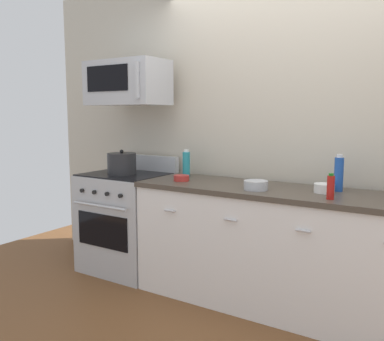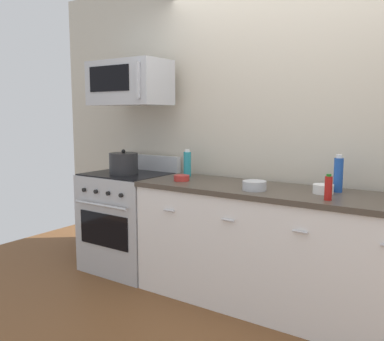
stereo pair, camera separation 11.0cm
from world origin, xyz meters
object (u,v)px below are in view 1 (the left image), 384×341
at_px(bowl_steel_prep, 256,185).
at_px(bowl_red_small, 181,178).
at_px(bottle_hot_sauce_red, 331,187).
at_px(bottle_dish_soap, 186,164).
at_px(microwave, 127,83).
at_px(bottle_soda_blue, 339,174).
at_px(bowl_white_ceramic, 324,188).
at_px(stockpot, 122,164).
at_px(range_oven, 127,221).

xyz_separation_m(bowl_steel_prep, bowl_red_small, (-0.69, 0.05, -0.01)).
distance_m(bottle_hot_sauce_red, bottle_dish_soap, 1.40).
relative_size(microwave, bottle_soda_blue, 2.79).
xyz_separation_m(bowl_white_ceramic, stockpot, (-1.82, -0.08, 0.07)).
bearing_deg(microwave, bottle_soda_blue, 2.84).
bearing_deg(bottle_hot_sauce_red, bottle_dish_soap, 165.38).
xyz_separation_m(microwave, bowl_red_small, (0.67, -0.12, -0.81)).
height_order(range_oven, bowl_steel_prep, range_oven).
xyz_separation_m(bottle_hot_sauce_red, stockpot, (-1.91, 0.13, 0.02)).
xyz_separation_m(range_oven, bottle_hot_sauce_red, (1.91, -0.19, 0.53)).
distance_m(microwave, bottle_hot_sauce_red, 2.07).
distance_m(range_oven, bottle_dish_soap, 0.81).
distance_m(bowl_steel_prep, bowl_red_small, 0.69).
distance_m(bottle_soda_blue, bottle_dish_soap, 1.32).
relative_size(bowl_red_small, stockpot, 0.49).
xyz_separation_m(bottle_dish_soap, bowl_red_small, (0.11, -0.24, -0.09)).
xyz_separation_m(bowl_steel_prep, stockpot, (-1.36, 0.07, 0.06)).
distance_m(bottle_hot_sauce_red, bowl_steel_prep, 0.56).
bearing_deg(microwave, bottle_dish_soap, 12.08).
xyz_separation_m(bottle_hot_sauce_red, bowl_steel_prep, (-0.55, 0.06, -0.04)).
bearing_deg(bowl_red_small, range_oven, 173.82).
height_order(range_oven, bottle_dish_soap, bottle_dish_soap).
bearing_deg(bowl_white_ceramic, bowl_red_small, -175.19).
bearing_deg(bottle_hot_sauce_red, microwave, 173.10).
distance_m(microwave, bottle_dish_soap, 0.92).
xyz_separation_m(range_oven, bottle_dish_soap, (0.56, 0.17, 0.56)).
height_order(range_oven, stockpot, stockpot).
bearing_deg(bottle_dish_soap, bowl_steel_prep, -20.02).
bearing_deg(range_oven, microwave, 89.71).
relative_size(bowl_white_ceramic, stockpot, 0.54).
bearing_deg(bottle_dish_soap, bowl_red_small, -65.65).
height_order(range_oven, bottle_hot_sauce_red, bottle_hot_sauce_red).
distance_m(bottle_hot_sauce_red, bowl_red_small, 1.25).
relative_size(range_oven, bottle_dish_soap, 4.48).
bearing_deg(bowl_steel_prep, microwave, 172.86).
xyz_separation_m(bottle_soda_blue, bowl_white_ceramic, (-0.07, -0.11, -0.09)).
distance_m(range_oven, bowl_red_small, 0.83).
bearing_deg(bowl_red_small, bottle_soda_blue, 9.85).
bearing_deg(range_oven, bowl_red_small, -6.18).
distance_m(range_oven, bowl_white_ceramic, 1.88).
relative_size(microwave, bottle_dish_soap, 3.12).
bearing_deg(bowl_steel_prep, bottle_hot_sauce_red, -6.31).
height_order(microwave, bowl_steel_prep, microwave).
bearing_deg(bowl_red_small, bowl_white_ceramic, 4.81).
xyz_separation_m(bowl_white_ceramic, bowl_red_small, (-1.15, -0.10, -0.01)).
distance_m(bottle_hot_sauce_red, bowl_white_ceramic, 0.24).
bearing_deg(bowl_white_ceramic, range_oven, -179.25).
distance_m(microwave, bowl_steel_prep, 1.59).
height_order(bottle_soda_blue, bowl_steel_prep, bottle_soda_blue).
height_order(bottle_dish_soap, bowl_white_ceramic, bottle_dish_soap).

